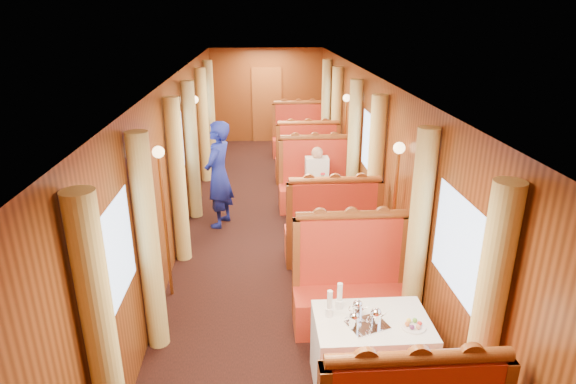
{
  "coord_description": "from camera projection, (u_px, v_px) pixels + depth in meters",
  "views": [
    {
      "loc": [
        -0.25,
        -7.13,
        3.38
      ],
      "look_at": [
        0.14,
        -0.93,
        1.05
      ],
      "focal_mm": 30.0,
      "sensor_mm": 36.0,
      "label": 1
    }
  ],
  "objects": [
    {
      "name": "floor",
      "position": [
        276.0,
        232.0,
        7.87
      ],
      "size": [
        3.0,
        12.0,
        0.01
      ],
      "primitive_type": null,
      "color": "black",
      "rests_on": "ground"
    },
    {
      "name": "ceiling",
      "position": [
        274.0,
        76.0,
        6.99
      ],
      "size": [
        3.0,
        12.0,
        0.01
      ],
      "primitive_type": null,
      "rotation": [
        3.14,
        0.0,
        0.0
      ],
      "color": "silver",
      "rests_on": "wall_left"
    },
    {
      "name": "wall_far",
      "position": [
        267.0,
        96.0,
        13.03
      ],
      "size": [
        3.0,
        0.01,
        2.5
      ],
      "primitive_type": null,
      "rotation": [
        1.57,
        0.0,
        0.0
      ],
      "color": "brown",
      "rests_on": "floor"
    },
    {
      "name": "wall_left",
      "position": [
        177.0,
        161.0,
        7.34
      ],
      "size": [
        0.01,
        12.0,
        2.5
      ],
      "primitive_type": null,
      "rotation": [
        1.57,
        0.0,
        1.57
      ],
      "color": "brown",
      "rests_on": "floor"
    },
    {
      "name": "wall_right",
      "position": [
        371.0,
        157.0,
        7.52
      ],
      "size": [
        0.01,
        12.0,
        2.5
      ],
      "primitive_type": null,
      "rotation": [
        1.57,
        0.0,
        -1.57
      ],
      "color": "brown",
      "rests_on": "floor"
    },
    {
      "name": "doorway_far",
      "position": [
        267.0,
        105.0,
        13.09
      ],
      "size": [
        0.8,
        0.04,
        2.0
      ],
      "primitive_type": "cube",
      "color": "brown",
      "rests_on": "floor"
    },
    {
      "name": "table_near",
      "position": [
        370.0,
        354.0,
        4.51
      ],
      "size": [
        1.05,
        0.72,
        0.75
      ],
      "primitive_type": "cube",
      "color": "white",
      "rests_on": "floor"
    },
    {
      "name": "banquette_near_aft",
      "position": [
        351.0,
        291.0,
        5.44
      ],
      "size": [
        1.3,
        0.55,
        1.34
      ],
      "color": "#A91217",
      "rests_on": "floor"
    },
    {
      "name": "table_mid",
      "position": [
        322.0,
        210.0,
        7.78
      ],
      "size": [
        1.05,
        0.72,
        0.75
      ],
      "primitive_type": "cube",
      "color": "white",
      "rests_on": "floor"
    },
    {
      "name": "banquette_mid_fwd",
      "position": [
        331.0,
        234.0,
        6.82
      ],
      "size": [
        1.3,
        0.55,
        1.34
      ],
      "color": "#A91217",
      "rests_on": "floor"
    },
    {
      "name": "banquette_mid_aft",
      "position": [
        315.0,
        186.0,
        8.71
      ],
      "size": [
        1.3,
        0.55,
        1.34
      ],
      "color": "#A91217",
      "rests_on": "floor"
    },
    {
      "name": "table_far",
      "position": [
        302.0,
        151.0,
        11.05
      ],
      "size": [
        1.05,
        0.72,
        0.75
      ],
      "primitive_type": "cube",
      "color": "white",
      "rests_on": "floor"
    },
    {
      "name": "banquette_far_fwd",
      "position": [
        307.0,
        162.0,
        10.09
      ],
      "size": [
        1.3,
        0.55,
        1.34
      ],
      "color": "#A91217",
      "rests_on": "floor"
    },
    {
      "name": "banquette_far_aft",
      "position": [
        299.0,
        138.0,
        11.98
      ],
      "size": [
        1.3,
        0.55,
        1.34
      ],
      "color": "#A91217",
      "rests_on": "floor"
    },
    {
      "name": "tea_tray",
      "position": [
        367.0,
        325.0,
        4.3
      ],
      "size": [
        0.41,
        0.36,
        0.01
      ],
      "primitive_type": "cube",
      "rotation": [
        0.0,
        0.0,
        0.34
      ],
      "color": "silver",
      "rests_on": "table_near"
    },
    {
      "name": "teapot_left",
      "position": [
        354.0,
        322.0,
        4.24
      ],
      "size": [
        0.18,
        0.16,
        0.13
      ],
      "primitive_type": null,
      "rotation": [
        0.0,
        0.0,
        -0.34
      ],
      "color": "silver",
      "rests_on": "tea_tray"
    },
    {
      "name": "teapot_right",
      "position": [
        376.0,
        319.0,
        4.28
      ],
      "size": [
        0.2,
        0.17,
        0.14
      ],
      "primitive_type": null,
      "rotation": [
        0.0,
        0.0,
        0.29
      ],
      "color": "silver",
      "rests_on": "tea_tray"
    },
    {
      "name": "teapot_back",
      "position": [
        357.0,
        310.0,
        4.42
      ],
      "size": [
        0.16,
        0.12,
        0.12
      ],
      "primitive_type": null,
      "rotation": [
        0.0,
        0.0,
        -0.06
      ],
      "color": "silver",
      "rests_on": "tea_tray"
    },
    {
      "name": "fruit_plate",
      "position": [
        413.0,
        325.0,
        4.27
      ],
      "size": [
        0.22,
        0.22,
        0.05
      ],
      "rotation": [
        0.0,
        0.0,
        0.24
      ],
      "color": "white",
      "rests_on": "table_near"
    },
    {
      "name": "cup_inboard",
      "position": [
        330.0,
        306.0,
        4.4
      ],
      "size": [
        0.08,
        0.08,
        0.26
      ],
      "rotation": [
        0.0,
        0.0,
        -0.31
      ],
      "color": "white",
      "rests_on": "table_near"
    },
    {
      "name": "cup_outboard",
      "position": [
        340.0,
        298.0,
        4.52
      ],
      "size": [
        0.08,
        0.08,
        0.26
      ],
      "rotation": [
        0.0,
        0.0,
        0.34
      ],
      "color": "white",
      "rests_on": "table_near"
    },
    {
      "name": "rose_vase_mid",
      "position": [
        323.0,
        177.0,
        7.61
      ],
      "size": [
        0.06,
        0.06,
        0.36
      ],
      "rotation": [
        0.0,
        0.0,
        0.42
      ],
      "color": "silver",
      "rests_on": "table_mid"
    },
    {
      "name": "rose_vase_far",
      "position": [
        302.0,
        128.0,
        10.85
      ],
      "size": [
        0.06,
        0.06,
        0.36
      ],
      "rotation": [
        0.0,
        0.0,
        -0.31
      ],
      "color": "silver",
      "rests_on": "table_far"
    },
    {
      "name": "window_left_near",
      "position": [
        113.0,
        259.0,
        4.0
      ],
      "size": [
        0.01,
        1.2,
        0.9
      ],
      "primitive_type": null,
      "rotation": [
        1.57,
        0.0,
        1.57
      ],
      "color": "#8FADD5",
      "rests_on": "wall_left"
    },
    {
      "name": "curtain_left_near_a",
      "position": [
        103.0,
        347.0,
        3.38
      ],
      "size": [
        0.22,
        0.22,
        2.35
      ],
      "primitive_type": "cylinder",
      "color": "#D5C26D",
      "rests_on": "floor"
    },
    {
      "name": "curtain_left_near_b",
      "position": [
        149.0,
        246.0,
        4.83
      ],
      "size": [
        0.22,
        0.22,
        2.35
      ],
      "primitive_type": "cylinder",
      "color": "#D5C26D",
      "rests_on": "floor"
    },
    {
      "name": "window_right_near",
      "position": [
        461.0,
        249.0,
        4.18
      ],
      "size": [
        0.01,
        1.2,
        0.9
      ],
      "primitive_type": null,
      "rotation": [
        1.57,
        0.0,
        -1.57
      ],
      "color": "#8FADD5",
      "rests_on": "wall_right"
    },
    {
      "name": "curtain_right_near_a",
      "position": [
        485.0,
        332.0,
        3.54
      ],
      "size": [
        0.22,
        0.22,
        2.35
      ],
      "primitive_type": "cylinder",
      "color": "#D5C26D",
      "rests_on": "floor"
    },
    {
      "name": "curtain_right_near_b",
      "position": [
        418.0,
        238.0,
        5.0
      ],
      "size": [
        0.22,
        0.22,
        2.35
      ],
      "primitive_type": "cylinder",
      "color": "#D5C26D",
      "rests_on": "floor"
    },
    {
      "name": "window_left_mid",
      "position": [
        177.0,
        148.0,
        7.27
      ],
      "size": [
        0.01,
        1.2,
        0.9
      ],
      "primitive_type": null,
      "rotation": [
        1.57,
        0.0,
        1.57
      ],
      "color": "#8FADD5",
      "rests_on": "wall_left"
    },
    {
      "name": "curtain_left_mid_a",
      "position": [
        178.0,
        182.0,
        6.65
      ],
      "size": [
        0.22,
        0.22,
        2.35
      ],
      "primitive_type": "cylinder",
      "color": "#D5C26D",
      "rests_on": "floor"
    },
    {
      "name": "curtain_left_mid_b",
      "position": [
        192.0,
        151.0,
        8.1
      ],
      "size": [
        0.22,
        0.22,
        2.35
      ],
      "primitive_type": "cylinder",
      "color": "#D5C26D",
      "rests_on": "floor"
    },
    {
      "name": "window_right_mid",
      "position": [
        371.0,
        145.0,
        7.45
      ],
      "size": [
        0.01,
        1.2,
        0.9
      ],
      "primitive_type": null,
      "rotation": [
        1.57,
        0.0,
        -1.57
      ],
      "color": "#8FADD5",
      "rests_on": "wall_right"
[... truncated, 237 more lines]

